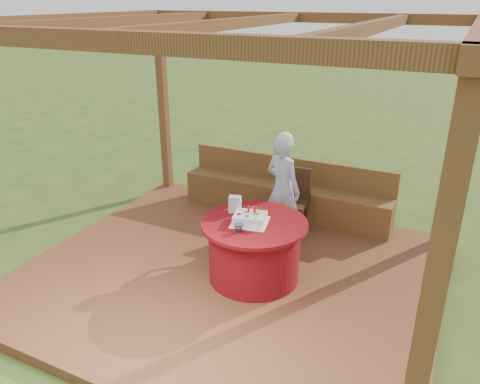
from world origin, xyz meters
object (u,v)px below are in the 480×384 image
object	(u,v)px
table	(254,249)
elderly_woman	(283,187)
birthday_cake	(250,218)
bench	(285,196)
gift_bag	(235,204)
chair	(294,197)
drinking_glass	(238,228)

from	to	relation	value
table	elderly_woman	size ratio (longest dim) A/B	0.80
elderly_woman	birthday_cake	xyz separation A→B (m)	(0.03, -1.02, 0.02)
table	bench	bearing A→B (deg)	99.71
bench	birthday_cake	xyz separation A→B (m)	(0.26, -1.76, 0.47)
table	gift_bag	xyz separation A→B (m)	(-0.30, 0.13, 0.43)
table	chair	bearing A→B (deg)	91.34
birthday_cake	elderly_woman	bearing A→B (deg)	91.42
bench	elderly_woman	size ratio (longest dim) A/B	2.11
table	elderly_woman	xyz separation A→B (m)	(-0.06, 0.98, 0.37)
birthday_cake	bench	bearing A→B (deg)	98.37
birthday_cake	gift_bag	bearing A→B (deg)	147.64
chair	gift_bag	world-z (taller)	gift_bag
elderly_woman	birthday_cake	bearing A→B (deg)	-88.58
bench	table	distance (m)	1.75
elderly_woman	birthday_cake	world-z (taller)	elderly_woman
table	birthday_cake	xyz separation A→B (m)	(-0.04, -0.04, 0.39)
elderly_woman	gift_bag	xyz separation A→B (m)	(-0.24, -0.85, 0.06)
table	drinking_glass	world-z (taller)	drinking_glass
drinking_glass	table	bearing A→B (deg)	79.54
bench	gift_bag	distance (m)	1.67
bench	chair	bearing A→B (deg)	-56.22
elderly_woman	gift_bag	world-z (taller)	elderly_woman
bench	elderly_woman	distance (m)	0.89
elderly_woman	gift_bag	size ratio (longest dim) A/B	7.51
table	gift_bag	world-z (taller)	gift_bag
birthday_cake	gift_bag	size ratio (longest dim) A/B	2.34
table	drinking_glass	size ratio (longest dim) A/B	12.06
bench	elderly_woman	world-z (taller)	elderly_woman
gift_bag	drinking_glass	distance (m)	0.48
table	gift_bag	size ratio (longest dim) A/B	6.04
birthday_cake	chair	bearing A→B (deg)	89.79
chair	gift_bag	xyz separation A→B (m)	(-0.27, -1.20, 0.33)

